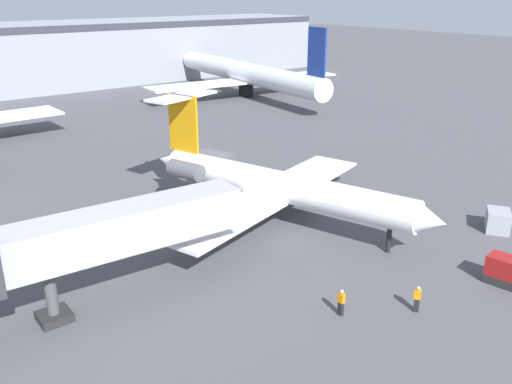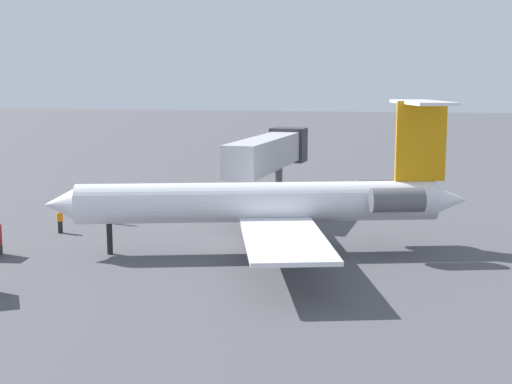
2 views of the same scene
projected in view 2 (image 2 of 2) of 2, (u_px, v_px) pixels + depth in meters
ground_plane at (241, 245)px, 46.67m from camera, size 400.00×400.00×0.10m
regional_jet at (274, 201)px, 44.17m from camera, size 23.77×26.17×9.50m
jet_bridge at (271, 152)px, 60.78m from camera, size 17.13×3.90×6.30m
ground_crew_marshaller at (60, 221)px, 49.94m from camera, size 0.44×0.48×1.69m
ground_crew_loader at (115, 213)px, 53.06m from camera, size 0.28×0.41×1.69m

